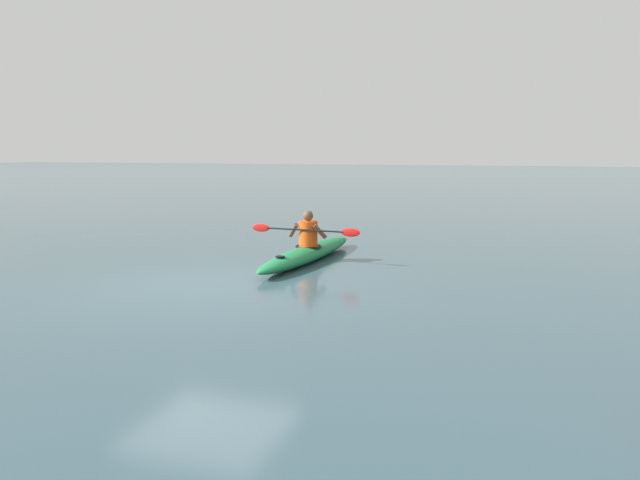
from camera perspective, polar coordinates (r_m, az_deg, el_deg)
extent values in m
plane|color=#334C56|center=(10.25, -10.46, -4.41)|extent=(160.00, 160.00, 0.00)
ellipsoid|color=#19723F|center=(12.44, -1.11, -1.25)|extent=(0.88, 4.46, 0.31)
torus|color=black|center=(12.43, -1.09, -0.61)|extent=(0.58, 0.58, 0.04)
cylinder|color=black|center=(11.22, -3.76, -1.58)|extent=(0.18, 0.18, 0.02)
cylinder|color=#E04C14|center=(12.38, -1.13, 0.62)|extent=(0.39, 0.39, 0.51)
sphere|color=brown|center=(12.33, -1.13, 2.30)|extent=(0.21, 0.21, 0.21)
cylinder|color=black|center=(12.18, -1.49, 0.95)|extent=(1.96, 0.15, 0.03)
ellipsoid|color=red|center=(11.83, 2.86, 0.72)|extent=(0.40, 0.07, 0.17)
ellipsoid|color=red|center=(12.60, -5.59, 1.17)|extent=(0.40, 0.07, 0.17)
cylinder|color=brown|center=(12.18, 0.00, 0.80)|extent=(0.28, 0.21, 0.34)
cylinder|color=brown|center=(12.41, -2.52, 0.93)|extent=(0.27, 0.23, 0.34)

